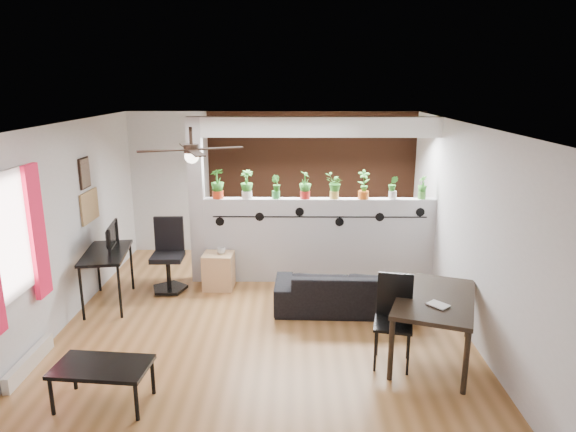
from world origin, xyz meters
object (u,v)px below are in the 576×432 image
Objects in this scene: potted_plant_2 at (276,186)px; coffee_table at (102,369)px; cup at (221,251)px; office_chair at (169,260)px; potted_plant_4 at (334,185)px; potted_plant_7 at (422,187)px; potted_plant_5 at (364,184)px; sofa at (348,290)px; ceiling_fan at (192,152)px; cube_shelf at (219,271)px; potted_plant_1 at (247,184)px; folding_chair at (394,311)px; potted_plant_6 at (393,187)px; dining_table at (435,303)px; potted_plant_0 at (217,183)px; computer_desk at (106,257)px; potted_plant_3 at (305,184)px.

potted_plant_2 reaches higher than coffee_table.
office_chair reaches higher than cup.
potted_plant_4 reaches higher than potted_plant_7.
potted_plant_2 is at bearing 180.00° from potted_plant_5.
sofa is 2.75m from office_chair.
ceiling_fan reaches higher than potted_plant_7.
potted_plant_1 is at bearing 40.85° from cube_shelf.
folding_chair is (2.33, -0.67, -1.71)m from ceiling_fan.
potted_plant_6 is (2.26, 0.00, -0.04)m from potted_plant_1.
potted_plant_5 is 2.60m from dining_table.
potted_plant_7 is (3.16, 0.00, -0.05)m from potted_plant_0.
potted_plant_1 is 0.79× the size of cube_shelf.
office_chair is 0.70× the size of dining_table.
dining_table is at bearing -36.90° from cup.
sofa is 1.87× the size of folding_chair.
potted_plant_5 is at bearing 91.11° from folding_chair.
potted_plant_0 is at bearing 133.07° from folding_chair.
dining_table is 1.53× the size of folding_chair.
folding_chair is at bearing -46.93° from potted_plant_0.
coffee_table is (-0.68, -1.52, -1.93)m from ceiling_fan.
potted_plant_5 reaches higher than computer_desk.
coffee_table is at bearing -131.64° from potted_plant_5.
potted_plant_2 is 0.81× the size of potted_plant_5.
potted_plant_7 is (1.81, 0.00, -0.04)m from potted_plant_3.
sofa is 2.04m from cup.
potted_plant_3 reaches higher than folding_chair.
dining_table is at bearing 15.18° from coffee_table.
folding_chair is 1.07× the size of coffee_table.
potted_plant_1 is at bearing 134.46° from dining_table.
potted_plant_0 is at bearing 101.81° from cup.
dining_table is (1.88, -2.38, -0.87)m from potted_plant_2.
ceiling_fan is 2.40m from office_chair.
sofa is at bearing -19.14° from cube_shelf.
folding_chair is at bearing 107.03° from sofa.
office_chair is at bearing -172.01° from cube_shelf.
potted_plant_7 is 0.64× the size of cube_shelf.
computer_desk is at bearing -144.59° from office_chair.
potted_plant_1 is 0.38× the size of computer_desk.
potted_plant_5 is 3.51× the size of cup.
potted_plant_1 is 1.35m from potted_plant_4.
potted_plant_2 is at bearing -44.97° from sofa.
folding_chair is (0.05, -2.47, -0.98)m from potted_plant_5.
sofa is 1.75× the size of office_chair.
potted_plant_3 is at bearing -180.00° from potted_plant_4.
potted_plant_0 is 0.48× the size of coffee_table.
ceiling_fan is 2.78× the size of potted_plant_3.
potted_plant_0 is 0.40× the size of computer_desk.
potted_plant_2 reaches higher than potted_plant_7.
potted_plant_1 is 1.81m from potted_plant_5.
potted_plant_5 is (0.45, 0.00, 0.03)m from potted_plant_4.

